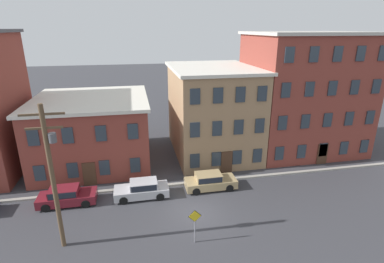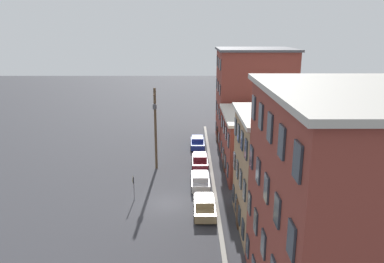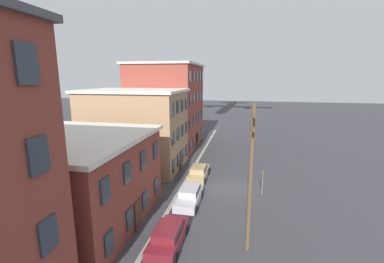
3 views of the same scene
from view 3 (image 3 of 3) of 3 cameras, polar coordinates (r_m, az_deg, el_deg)
name	(u,v)px [view 3 (image 3 of 3)]	position (r m, az deg, el deg)	size (l,w,h in m)	color
ground_plane	(228,188)	(26.39, 8.07, -12.38)	(200.00, 200.00, 0.00)	#38383D
kerb_strip	(184,184)	(26.96, -1.70, -11.53)	(56.00, 0.36, 0.16)	#9E998E
apartment_midblock	(67,179)	(21.58, -25.94, -9.48)	(11.14, 11.46, 6.71)	brown
apartment_far	(136,129)	(31.62, -12.37, 0.57)	(8.75, 11.52, 9.45)	#9E7A56
apartment_annex	(167,106)	(40.49, -5.50, 5.66)	(12.43, 9.81, 12.87)	brown
car_maroon	(168,236)	(18.01, -5.32, -22.03)	(4.40, 1.92, 1.43)	maroon
car_silver	(189,196)	(22.97, -0.61, -14.04)	(4.40, 1.92, 1.43)	#B7B7BC
car_tan	(199,172)	(28.22, 1.49, -8.97)	(4.40, 1.92, 1.43)	tan
caution_sign	(263,178)	(25.08, 15.45, -10.03)	(0.86, 0.08, 2.45)	slate
utility_pole	(251,172)	(15.98, 12.95, -8.66)	(2.40, 0.44, 9.36)	brown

